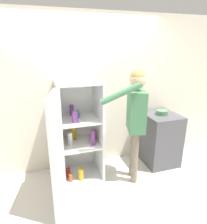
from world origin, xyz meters
name	(u,v)px	position (x,y,z in m)	size (l,w,h in m)	color
ground_plane	(102,198)	(0.00, 0.00, 0.00)	(12.00, 12.00, 0.00)	beige
wall_back	(84,94)	(0.00, 0.98, 1.27)	(7.00, 0.06, 2.55)	beige
refrigerator	(75,135)	(-0.26, 0.54, 0.77)	(0.81, 1.24, 1.57)	silver
person	(136,112)	(0.60, 0.28, 1.13)	(0.74, 0.51, 1.74)	#726656
counter	(159,138)	(1.27, 0.61, 0.46)	(0.56, 0.64, 0.92)	#4C4C51
bowl	(162,112)	(1.27, 0.60, 0.95)	(0.19, 0.19, 0.07)	#517F5B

